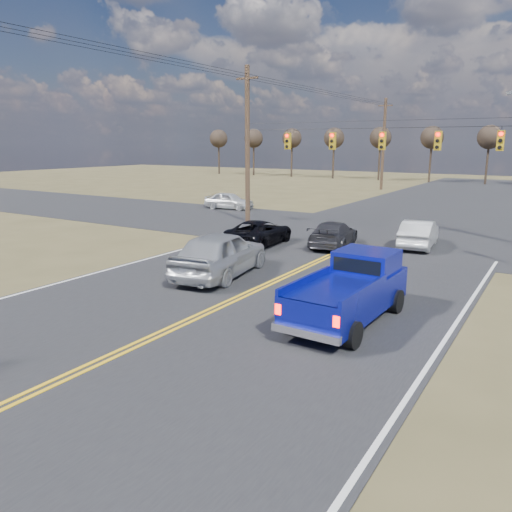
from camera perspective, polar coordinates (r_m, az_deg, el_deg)
The scene contains 12 objects.
ground at distance 14.50m, azimuth -9.87°, elevation -8.38°, with size 160.00×160.00×0.00m, color brown.
road_main at distance 22.58m, azimuth 7.21°, elevation -0.59°, with size 14.00×120.00×0.02m, color #28282B.
road_cross at distance 29.90m, azimuth 13.70°, elevation 2.44°, with size 120.00×12.00×0.02m, color #28282B.
signal_gantry at distance 29.09m, azimuth 15.05°, elevation 12.13°, with size 19.60×4.83×10.00m.
utility_poles at distance 28.49m, azimuth 13.60°, elevation 12.53°, with size 19.60×58.32×10.00m.
treeline at distance 38.07m, azimuth 18.57°, elevation 12.93°, with size 87.00×117.80×7.40m.
pickup_truck at distance 14.97m, azimuth 10.73°, elevation -3.91°, with size 2.22×5.25×1.95m.
silver_suv at distance 19.81m, azimuth -4.09°, elevation 0.32°, with size 2.17×5.40×1.84m, color #A6A8AE.
black_suv at distance 25.90m, azimuth 0.33°, elevation 2.70°, with size 2.16×4.68×1.30m, color black.
white_car_queue at distance 26.61m, azimuth 18.10°, elevation 2.44°, with size 1.48×4.24×1.40m, color silver.
dgrey_car_queue at distance 25.83m, azimuth 8.84°, elevation 2.51°, with size 1.80×4.43×1.29m, color #343338.
cross_car_west at distance 40.12m, azimuth -3.12°, elevation 6.33°, with size 4.00×1.61×1.36m, color silver.
Camera 1 is at (9.13, -9.99, 5.19)m, focal length 35.00 mm.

